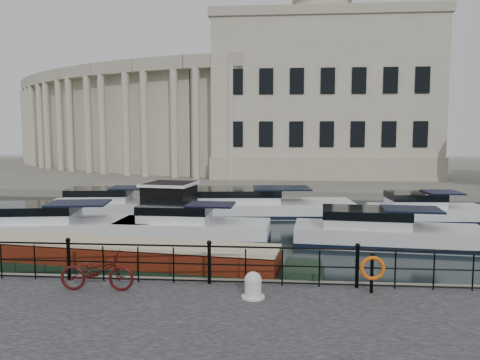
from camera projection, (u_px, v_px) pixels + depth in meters
name	position (u px, v px, depth m)	size (l,w,h in m)	color
ground_plane	(220.00, 278.00, 15.18)	(160.00, 160.00, 0.00)	black
far_bank	(262.00, 171.00, 53.82)	(120.00, 42.00, 0.55)	#6B665B
railing	(209.00, 261.00, 12.83)	(24.14, 0.14, 1.22)	black
civic_building	(251.00, 110.00, 48.96)	(53.55, 31.84, 16.85)	#ADA38C
bicycle	(97.00, 271.00, 12.31)	(0.68, 1.95, 1.02)	#410C0B
mooring_bollard	(253.00, 285.00, 11.78)	(0.59, 0.59, 0.67)	silver
life_ring_post	(372.00, 269.00, 12.03)	(0.65, 0.18, 1.06)	black
narrowboat	(116.00, 266.00, 15.22)	(13.45, 3.52, 1.49)	black
harbour_hut	(170.00, 205.00, 24.26)	(3.81, 3.33, 2.22)	#6B665B
cabin_cruisers	(227.00, 218.00, 23.65)	(25.42, 10.67, 1.99)	white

